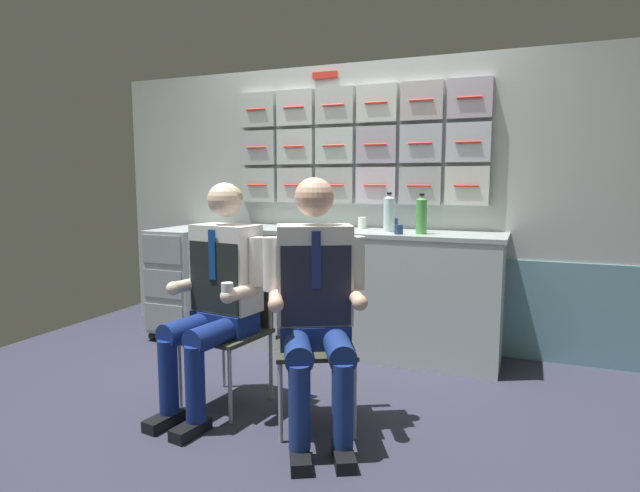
{
  "coord_description": "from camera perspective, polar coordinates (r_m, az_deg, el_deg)",
  "views": [
    {
      "loc": [
        1.31,
        -2.56,
        1.27
      ],
      "look_at": [
        0.18,
        0.25,
        0.89
      ],
      "focal_mm": 29.54,
      "sensor_mm": 36.0,
      "label": 1
    }
  ],
  "objects": [
    {
      "name": "espresso_cup_small",
      "position": [
        3.99,
        4.59,
        2.54
      ],
      "size": [
        0.06,
        0.06,
        0.09
      ],
      "color": "white",
      "rests_on": "galley_counter"
    },
    {
      "name": "water_bottle_short",
      "position": [
        3.76,
        7.49,
        3.55
      ],
      "size": [
        0.08,
        0.08,
        0.28
      ],
      "color": "silver",
      "rests_on": "galley_counter"
    },
    {
      "name": "crew_member_left",
      "position": [
        2.93,
        -11.11,
        -4.42
      ],
      "size": [
        0.51,
        0.66,
        1.25
      ],
      "color": "black",
      "rests_on": "ground"
    },
    {
      "name": "paper_cup_blue",
      "position": [
        3.6,
        8.52,
        1.81
      ],
      "size": [
        0.06,
        0.06,
        0.06
      ],
      "color": "navy",
      "rests_on": "galley_counter"
    },
    {
      "name": "coffee_cup_spare",
      "position": [
        3.8,
        10.84,
        2.14
      ],
      "size": [
        0.07,
        0.07,
        0.08
      ],
      "color": "white",
      "rests_on": "galley_counter"
    },
    {
      "name": "ground",
      "position": [
        3.15,
        -4.96,
        -17.0
      ],
      "size": [
        4.8,
        4.8,
        0.04
      ],
      "primitive_type": "cube",
      "color": "#303142"
    },
    {
      "name": "crew_member_center",
      "position": [
        2.62,
        -0.48,
        -5.24
      ],
      "size": [
        0.6,
        0.71,
        1.28
      ],
      "color": "black",
      "rests_on": "ground"
    },
    {
      "name": "folding_chair_left",
      "position": [
        3.09,
        -9.06,
        -7.33
      ],
      "size": [
        0.46,
        0.46,
        0.82
      ],
      "color": "#A8AAAF",
      "rests_on": "ground"
    },
    {
      "name": "galley_bulkhead",
      "position": [
        4.14,
        3.55,
        4.83
      ],
      "size": [
        4.2,
        0.14,
        2.15
      ],
      "color": "#B3BBB8",
      "rests_on": "ground"
    },
    {
      "name": "folding_chair_center",
      "position": [
        2.82,
        -0.74,
        -8.63
      ],
      "size": [
        0.54,
        0.54,
        0.82
      ],
      "color": "#A8AAAF",
      "rests_on": "ground"
    },
    {
      "name": "galley_counter",
      "position": [
        3.91,
        4.57,
        -4.91
      ],
      "size": [
        2.01,
        0.53,
        0.9
      ],
      "color": "#B5C3C1",
      "rests_on": "ground"
    },
    {
      "name": "water_bottle_tall",
      "position": [
        3.64,
        10.93,
        3.33
      ],
      "size": [
        0.07,
        0.07,
        0.27
      ],
      "color": "#4FA54F",
      "rests_on": "galley_counter"
    },
    {
      "name": "coffee_cup_white",
      "position": [
        3.92,
        7.98,
        2.43
      ],
      "size": [
        0.06,
        0.06,
        0.09
      ],
      "color": "navy",
      "rests_on": "galley_counter"
    },
    {
      "name": "service_trolley",
      "position": [
        4.47,
        -14.13,
        -3.32
      ],
      "size": [
        0.4,
        0.65,
        0.88
      ],
      "color": "black",
      "rests_on": "ground"
    }
  ]
}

